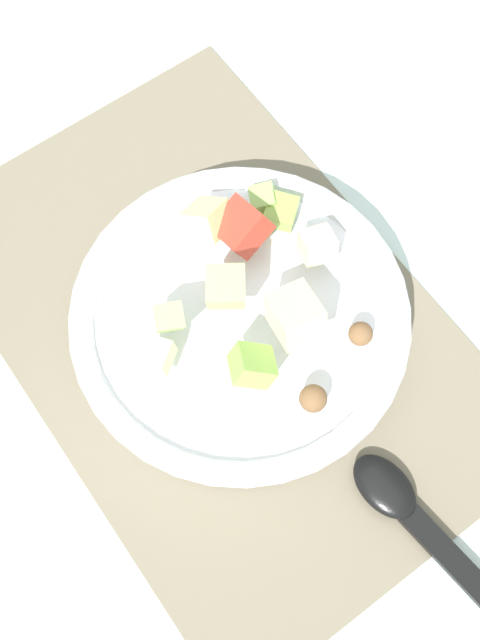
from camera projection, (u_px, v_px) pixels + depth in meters
name	position (u px, v px, depth m)	size (l,w,h in m)	color
ground_plane	(220.00, 327.00, 0.65)	(2.40, 2.40, 0.00)	silver
placemat	(220.00, 326.00, 0.65)	(0.48, 0.32, 0.01)	#756B56
salad_bowl	(241.00, 321.00, 0.61)	(0.26, 0.26, 0.12)	white
serving_spoon	(423.00, 528.00, 0.58)	(0.20, 0.05, 0.01)	black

